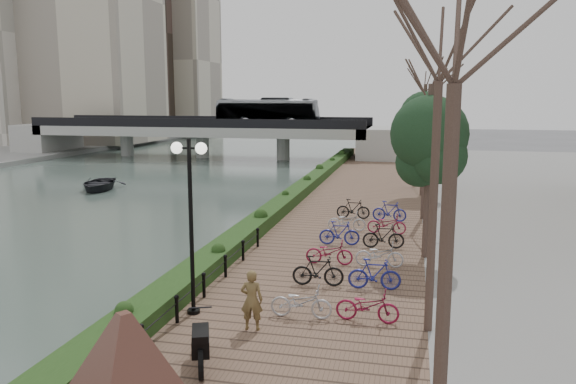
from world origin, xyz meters
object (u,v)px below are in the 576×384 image
(lamppost, at_px, (190,189))
(pedestrian, at_px, (252,300))
(motorcycle, at_px, (201,341))
(granite_monument, at_px, (127,383))
(boat, at_px, (99,184))

(lamppost, bearing_deg, pedestrian, -20.46)
(lamppost, height_order, motorcycle, lamppost)
(motorcycle, bearing_deg, granite_monument, -110.79)
(granite_monument, distance_m, pedestrian, 5.50)
(motorcycle, height_order, pedestrian, pedestrian)
(boat, bearing_deg, lamppost, -67.97)
(granite_monument, height_order, boat, granite_monument)
(lamppost, relative_size, pedestrian, 3.04)
(granite_monument, distance_m, motorcycle, 3.43)
(motorcycle, xyz_separation_m, pedestrian, (0.59, 2.10, 0.26))
(granite_monument, bearing_deg, motorcycle, 90.54)
(boat, bearing_deg, granite_monument, -72.55)
(granite_monument, xyz_separation_m, lamppost, (-1.37, 6.17, 2.26))
(motorcycle, relative_size, pedestrian, 1.09)
(lamppost, distance_m, motorcycle, 4.32)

